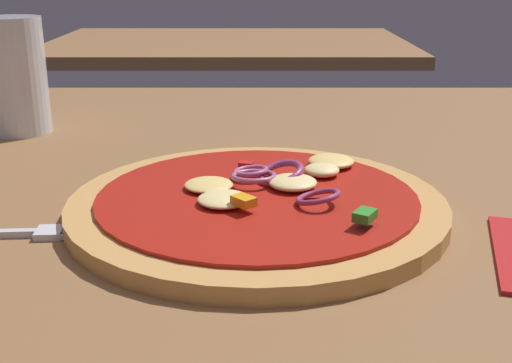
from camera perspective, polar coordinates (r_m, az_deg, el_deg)
dining_table at (r=0.50m, az=-4.20°, el=-4.26°), size 1.25×1.01×0.03m
pizza at (r=0.49m, az=0.13°, el=-2.00°), size 0.28×0.28×0.03m
beer_glass at (r=0.76m, az=-20.13°, el=8.19°), size 0.06×0.06×0.12m
background_table at (r=1.57m, az=-2.51°, el=11.66°), size 0.82×0.55×0.03m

